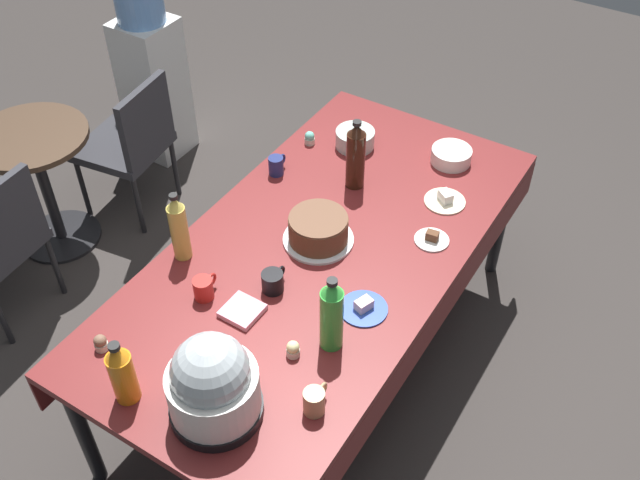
# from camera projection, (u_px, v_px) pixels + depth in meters

# --- Properties ---
(ground) EXTENTS (9.00, 9.00, 0.00)m
(ground) POSITION_uv_depth(u_px,v_px,m) (320.00, 359.00, 3.56)
(ground) COLOR #383330
(potluck_table) EXTENTS (2.20, 1.10, 0.75)m
(potluck_table) POSITION_uv_depth(u_px,v_px,m) (320.00, 259.00, 3.09)
(potluck_table) COLOR maroon
(potluck_table) RESTS_ON ground
(frosted_layer_cake) EXTENTS (0.30, 0.30, 0.13)m
(frosted_layer_cake) POSITION_uv_depth(u_px,v_px,m) (318.00, 230.00, 3.04)
(frosted_layer_cake) COLOR silver
(frosted_layer_cake) RESTS_ON potluck_table
(slow_cooker) EXTENTS (0.32, 0.32, 0.35)m
(slow_cooker) POSITION_uv_depth(u_px,v_px,m) (213.00, 384.00, 2.36)
(slow_cooker) COLOR black
(slow_cooker) RESTS_ON potluck_table
(glass_salad_bowl) EXTENTS (0.19, 0.19, 0.09)m
(glass_salad_bowl) POSITION_uv_depth(u_px,v_px,m) (355.00, 139.00, 3.54)
(glass_salad_bowl) COLOR #B2C6BC
(glass_salad_bowl) RESTS_ON potluck_table
(ceramic_snack_bowl) EXTENTS (0.19, 0.19, 0.07)m
(ceramic_snack_bowl) POSITION_uv_depth(u_px,v_px,m) (451.00, 156.00, 3.46)
(ceramic_snack_bowl) COLOR silver
(ceramic_snack_bowl) RESTS_ON potluck_table
(dessert_plate_cobalt) EXTENTS (0.19, 0.19, 0.05)m
(dessert_plate_cobalt) POSITION_uv_depth(u_px,v_px,m) (364.00, 307.00, 2.79)
(dessert_plate_cobalt) COLOR #2D4CB2
(dessert_plate_cobalt) RESTS_ON potluck_table
(dessert_plate_cream) EXTENTS (0.19, 0.19, 0.06)m
(dessert_plate_cream) POSITION_uv_depth(u_px,v_px,m) (445.00, 200.00, 3.26)
(dessert_plate_cream) COLOR beige
(dessert_plate_cream) RESTS_ON potluck_table
(dessert_plate_white) EXTENTS (0.15, 0.15, 0.05)m
(dessert_plate_white) POSITION_uv_depth(u_px,v_px,m) (432.00, 239.00, 3.07)
(dessert_plate_white) COLOR white
(dessert_plate_white) RESTS_ON potluck_table
(cupcake_rose) EXTENTS (0.05, 0.05, 0.07)m
(cupcake_rose) POSITION_uv_depth(u_px,v_px,m) (310.00, 138.00, 3.57)
(cupcake_rose) COLOR beige
(cupcake_rose) RESTS_ON potluck_table
(cupcake_cocoa) EXTENTS (0.05, 0.05, 0.07)m
(cupcake_cocoa) POSITION_uv_depth(u_px,v_px,m) (293.00, 349.00, 2.62)
(cupcake_cocoa) COLOR beige
(cupcake_cocoa) RESTS_ON potluck_table
(cupcake_vanilla) EXTENTS (0.05, 0.05, 0.07)m
(cupcake_vanilla) POSITION_uv_depth(u_px,v_px,m) (221.00, 352.00, 2.61)
(cupcake_vanilla) COLOR beige
(cupcake_vanilla) RESTS_ON potluck_table
(cupcake_lemon) EXTENTS (0.05, 0.05, 0.07)m
(cupcake_lemon) POSITION_uv_depth(u_px,v_px,m) (101.00, 343.00, 2.64)
(cupcake_lemon) COLOR beige
(cupcake_lemon) RESTS_ON potluck_table
(soda_bottle_ginger_ale) EXTENTS (0.07, 0.07, 0.32)m
(soda_bottle_ginger_ale) POSITION_uv_depth(u_px,v_px,m) (179.00, 228.00, 2.92)
(soda_bottle_ginger_ale) COLOR gold
(soda_bottle_ginger_ale) RESTS_ON potluck_table
(soda_bottle_lime_soda) EXTENTS (0.09, 0.09, 0.34)m
(soda_bottle_lime_soda) POSITION_uv_depth(u_px,v_px,m) (332.00, 315.00, 2.58)
(soda_bottle_lime_soda) COLOR green
(soda_bottle_lime_soda) RESTS_ON potluck_table
(soda_bottle_cola) EXTENTS (0.09, 0.09, 0.35)m
(soda_bottle_cola) POSITION_uv_depth(u_px,v_px,m) (356.00, 156.00, 3.24)
(soda_bottle_cola) COLOR #33190F
(soda_bottle_cola) RESTS_ON potluck_table
(soda_bottle_orange_juice) EXTENTS (0.09, 0.09, 0.28)m
(soda_bottle_orange_juice) POSITION_uv_depth(u_px,v_px,m) (122.00, 373.00, 2.43)
(soda_bottle_orange_juice) COLOR orange
(soda_bottle_orange_juice) RESTS_ON potluck_table
(coffee_mug_black) EXTENTS (0.13, 0.09, 0.09)m
(coffee_mug_black) POSITION_uv_depth(u_px,v_px,m) (273.00, 281.00, 2.85)
(coffee_mug_black) COLOR black
(coffee_mug_black) RESTS_ON potluck_table
(coffee_mug_navy) EXTENTS (0.11, 0.07, 0.09)m
(coffee_mug_navy) POSITION_uv_depth(u_px,v_px,m) (276.00, 165.00, 3.39)
(coffee_mug_navy) COLOR navy
(coffee_mug_navy) RESTS_ON potluck_table
(coffee_mug_tan) EXTENTS (0.12, 0.07, 0.10)m
(coffee_mug_tan) POSITION_uv_depth(u_px,v_px,m) (315.00, 401.00, 2.44)
(coffee_mug_tan) COLOR tan
(coffee_mug_tan) RESTS_ON potluck_table
(coffee_mug_red) EXTENTS (0.12, 0.08, 0.09)m
(coffee_mug_red) POSITION_uv_depth(u_px,v_px,m) (204.00, 288.00, 2.82)
(coffee_mug_red) COLOR #B2231E
(coffee_mug_red) RESTS_ON potluck_table
(paper_napkin_stack) EXTENTS (0.14, 0.14, 0.02)m
(paper_napkin_stack) POSITION_uv_depth(u_px,v_px,m) (242.00, 311.00, 2.78)
(paper_napkin_stack) COLOR pink
(paper_napkin_stack) RESTS_ON potluck_table
(maroon_chair_right) EXTENTS (0.50, 0.50, 0.85)m
(maroon_chair_right) POSITION_uv_depth(u_px,v_px,m) (132.00, 140.00, 4.05)
(maroon_chair_right) COLOR #333338
(maroon_chair_right) RESTS_ON ground
(round_cafe_table) EXTENTS (0.60, 0.60, 0.72)m
(round_cafe_table) POSITION_uv_depth(u_px,v_px,m) (40.00, 169.00, 3.85)
(round_cafe_table) COLOR #473323
(round_cafe_table) RESTS_ON ground
(water_cooler) EXTENTS (0.32, 0.32, 1.24)m
(water_cooler) POSITION_uv_depth(u_px,v_px,m) (151.00, 69.00, 4.42)
(water_cooler) COLOR silver
(water_cooler) RESTS_ON ground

